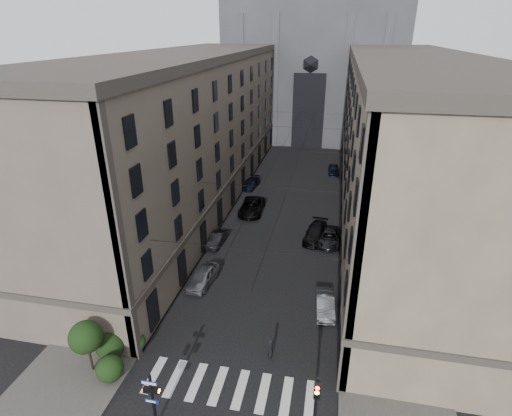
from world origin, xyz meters
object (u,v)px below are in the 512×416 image
Objects in this scene: car_right_midfar at (316,233)px; pedestrian at (271,349)px; pedestrian_signal_left at (152,397)px; car_left_far at (251,183)px; gothic_tower at (315,48)px; traffic_light_right at (316,406)px; car_left_near at (203,277)px; car_left_midfar at (252,207)px; car_right_far at (334,169)px; car_left_midnear at (217,239)px; car_right_near at (325,304)px; car_right_midnear at (329,237)px.

car_right_midfar is 3.06× the size of pedestrian.
car_left_far is (-2.69, 38.92, -1.68)m from pedestrian_signal_left.
traffic_light_right is (5.60, -73.04, -14.51)m from gothic_tower.
car_left_near is 14.24m from car_right_midfar.
car_left_midfar reaches higher than car_right_midfar.
car_right_far is at bearing 58.65° from car_left_midfar.
car_left_midnear is 0.88× the size of car_left_far.
gothic_tower is 46.54m from car_left_midfar.
car_left_near is 0.75× the size of car_left_midfar.
traffic_light_right is at bearing -56.93° from car_left_midnear.
pedestrian_signal_left reaches higher than car_right_far.
pedestrian is at bearing -125.51° from car_right_near.
car_left_near is at bearing -136.34° from car_right_midnear.
car_left_near is (-10.92, 13.85, -2.53)m from traffic_light_right.
car_right_far is 41.33m from pedestrian.
car_left_far is at bearing 7.76° from pedestrian.
car_left_far is (-0.88, 24.65, -0.11)m from car_left_near.
car_left_midfar is 1.34× the size of car_left_far.
pedestrian is (2.24, -66.96, -16.93)m from gothic_tower.
car_left_midfar is 20.36m from car_right_near.
car_left_midfar is 8.82m from car_left_far.
car_left_midnear is at bearing -104.58° from car_left_midfar.
traffic_light_right is 1.34× the size of car_left_midnear.
gothic_tower is 61.82m from car_left_near.
pedestrian_signal_left is at bearing -78.60° from car_left_far.
car_right_near is 11.78m from car_right_midnear.
car_left_near reaches higher than car_right_midnear.
car_right_near is at bearing 89.32° from traffic_light_right.
gothic_tower reaches higher than traffic_light_right.
pedestrian_signal_left is 0.97× the size of car_right_far.
car_left_midnear is at bearing 22.54° from pedestrian.
traffic_light_right reaches higher than car_left_midfar.
car_left_far is at bearing 134.05° from car_right_midfar.
car_right_midfar is at bearing -85.06° from gothic_tower.
car_right_midnear is at bearing 89.77° from traffic_light_right.
pedestrian_signal_left reaches higher than car_right_midnear.
pedestrian is at bearing -67.96° from car_left_far.
pedestrian is at bearing -76.70° from car_left_midfar.
traffic_light_right reaches higher than car_right_near.
car_left_near is 11.20m from car_right_near.
pedestrian is at bearing 48.47° from pedestrian_signal_left.
car_right_far is at bearing 94.00° from car_right_midfar.
traffic_light_right is (9.11, 0.42, 0.97)m from pedestrian_signal_left.
car_left_midfar is (1.12, 16.06, 0.07)m from car_left_near.
pedestrian is (-1.96, -18.36, 0.10)m from car_right_midfar.
car_left_near is 1.07× the size of car_right_far.
traffic_light_right reaches higher than car_right_midnear.
car_right_midfar is at bearing -46.07° from car_left_far.
car_right_far is (11.83, 26.19, 0.07)m from car_left_midnear.
pedestrian_signal_left is 0.67× the size of car_left_midfar.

